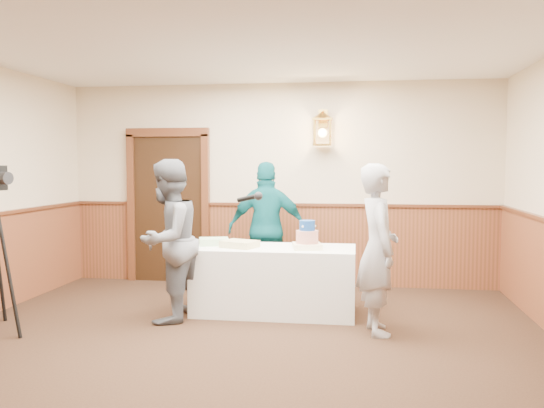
{
  "coord_description": "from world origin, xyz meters",
  "views": [
    {
      "loc": [
        1.06,
        -4.45,
        1.69
      ],
      "look_at": [
        0.15,
        1.7,
        1.25
      ],
      "focal_mm": 38.0,
      "sensor_mm": 36.0,
      "label": 1
    }
  ],
  "objects": [
    {
      "name": "ground",
      "position": [
        0.0,
        0.0,
        0.0
      ],
      "size": [
        7.0,
        7.0,
        0.0
      ],
      "primitive_type": "plane",
      "color": "black",
      "rests_on": "ground"
    },
    {
      "name": "room_shell",
      "position": [
        -0.05,
        0.45,
        1.52
      ],
      "size": [
        6.02,
        7.02,
        2.81
      ],
      "color": "beige",
      "rests_on": "ground"
    },
    {
      "name": "display_table",
      "position": [
        0.15,
        1.9,
        0.38
      ],
      "size": [
        1.8,
        0.8,
        0.75
      ],
      "primitive_type": "cube",
      "color": "white",
      "rests_on": "ground"
    },
    {
      "name": "tiered_cake",
      "position": [
        0.53,
        1.82,
        0.87
      ],
      "size": [
        0.36,
        0.36,
        0.31
      ],
      "rotation": [
        0.0,
        0.0,
        0.2
      ],
      "color": "#FAEDC1",
      "rests_on": "display_table"
    },
    {
      "name": "sheet_cake_yellow",
      "position": [
        -0.23,
        1.82,
        0.79
      ],
      "size": [
        0.45,
        0.4,
        0.08
      ],
      "primitive_type": "cube",
      "rotation": [
        0.0,
        0.0,
        -0.38
      ],
      "color": "#CFCF7C",
      "rests_on": "display_table"
    },
    {
      "name": "sheet_cake_green",
      "position": [
        -0.57,
        1.97,
        0.79
      ],
      "size": [
        0.39,
        0.35,
        0.08
      ],
      "primitive_type": "cube",
      "rotation": [
        0.0,
        0.0,
        0.28
      ],
      "color": "#A1E29F",
      "rests_on": "display_table"
    },
    {
      "name": "interviewer",
      "position": [
        -0.93,
        1.41,
        0.87
      ],
      "size": [
        1.52,
        0.98,
        1.74
      ],
      "rotation": [
        0.0,
        0.0,
        -1.81
      ],
      "color": "#5B5E65",
      "rests_on": "ground"
    },
    {
      "name": "baker",
      "position": [
        1.28,
        1.28,
        0.84
      ],
      "size": [
        0.52,
        0.68,
        1.69
      ],
      "primitive_type": "imported",
      "rotation": [
        0.0,
        0.0,
        1.77
      ],
      "color": "#9C9CA2",
      "rests_on": "ground"
    },
    {
      "name": "assistant_p",
      "position": [
        -0.06,
        2.75,
        0.86
      ],
      "size": [
        1.04,
        0.52,
        1.71
      ],
      "primitive_type": "imported",
      "rotation": [
        0.0,
        0.0,
        3.25
      ],
      "color": "#0C575F",
      "rests_on": "ground"
    }
  ]
}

